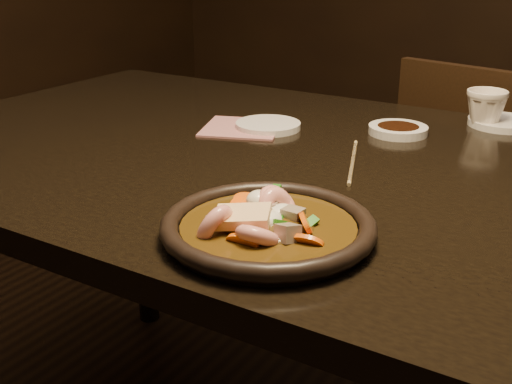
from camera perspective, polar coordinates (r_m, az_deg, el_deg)
The scene contains 10 objects.
table at distance 1.10m, azimuth 4.61°, elevation -0.84°, with size 1.60×0.90×0.75m.
chair at distance 1.77m, azimuth 19.04°, elevation -1.13°, with size 0.46×0.46×0.82m.
plate at distance 0.78m, azimuth 1.09°, elevation -3.20°, with size 0.27×0.27×0.03m.
stirfry at distance 0.79m, azimuth 0.78°, elevation -2.72°, with size 0.17×0.16×0.06m.
soy_dish at distance 1.24m, azimuth 12.51°, elevation 5.41°, with size 0.11×0.11×0.02m, color silver.
saucer_left at distance 1.25m, azimuth 1.08°, elevation 5.93°, with size 0.13×0.13×0.01m, color silver.
saucer_right at distance 1.36m, azimuth 21.05°, elevation 5.78°, with size 0.13×0.13×0.01m, color silver.
tea_cup at distance 1.33m, azimuth 19.75°, elevation 7.09°, with size 0.08×0.07×0.08m, color silver.
chopsticks at distance 1.06m, azimuth 8.59°, elevation 2.70°, with size 0.08×0.21×0.01m.
napkin at distance 1.25m, azimuth -1.24°, elevation 5.73°, with size 0.15×0.15×0.00m, color #AA696B.
Camera 1 is at (0.46, -0.91, 1.09)m, focal length 45.00 mm.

